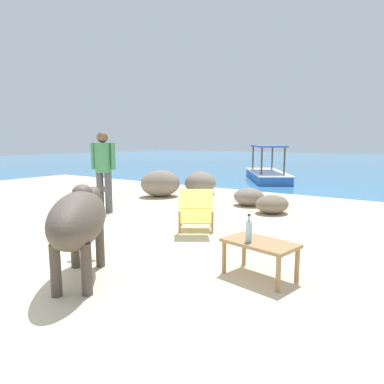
% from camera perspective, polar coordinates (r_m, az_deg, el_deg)
% --- Properties ---
extents(sand_beach, '(18.00, 14.00, 0.04)m').
position_cam_1_polar(sand_beach, '(4.61, -24.61, -10.90)').
color(sand_beach, beige).
rests_on(sand_beach, ground).
extents(water_surface, '(60.00, 36.00, 0.03)m').
position_cam_1_polar(water_surface, '(24.56, 25.02, 4.22)').
color(water_surface, teal).
rests_on(water_surface, ground).
extents(cow, '(1.37, 1.56, 0.98)m').
position_cam_1_polar(cow, '(3.79, -18.04, -4.16)').
color(cow, '#4C4238').
rests_on(cow, sand_beach).
extents(low_bench_table, '(0.83, 0.59, 0.39)m').
position_cam_1_polar(low_bench_table, '(3.78, 11.10, -8.89)').
color(low_bench_table, '#A37A4C').
rests_on(low_bench_table, sand_beach).
extents(bottle, '(0.07, 0.07, 0.30)m').
position_cam_1_polar(bottle, '(3.70, 9.32, -6.28)').
color(bottle, '#A3C6D1').
rests_on(bottle, low_bench_table).
extents(deck_chair_near, '(0.86, 0.93, 0.68)m').
position_cam_1_polar(deck_chair_near, '(5.49, 0.66, -2.69)').
color(deck_chair_near, '#A37A4C').
rests_on(deck_chair_near, sand_beach).
extents(person_standing, '(0.48, 0.32, 1.62)m').
position_cam_1_polar(person_standing, '(7.12, -14.37, 4.19)').
color(person_standing, '#4C4C51').
rests_on(person_standing, sand_beach).
extents(shore_rock_large, '(1.21, 1.26, 0.61)m').
position_cam_1_polar(shore_rock_large, '(9.44, 1.36, 1.52)').
color(shore_rock_large, gray).
rests_on(shore_rock_large, sand_beach).
extents(shore_rock_medium, '(0.82, 0.87, 0.37)m').
position_cam_1_polar(shore_rock_medium, '(7.12, 13.04, -1.96)').
color(shore_rock_medium, '#756651').
rests_on(shore_rock_medium, sand_beach).
extents(shore_rock_small, '(1.29, 1.33, 0.68)m').
position_cam_1_polar(shore_rock_small, '(9.03, -5.22, 1.42)').
color(shore_rock_small, gray).
rests_on(shore_rock_small, sand_beach).
extents(shore_rock_flat, '(0.82, 0.81, 0.40)m').
position_cam_1_polar(shore_rock_flat, '(7.87, 9.35, -0.77)').
color(shore_rock_flat, gray).
rests_on(shore_rock_flat, sand_beach).
extents(boat_blue, '(2.91, 3.73, 1.29)m').
position_cam_1_polar(boat_blue, '(13.26, 12.23, 3.11)').
color(boat_blue, '#3866B7').
rests_on(boat_blue, water_surface).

